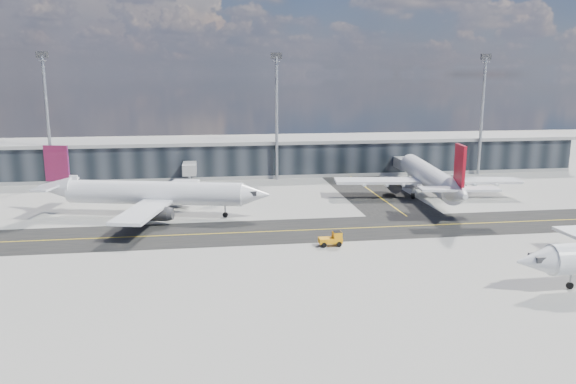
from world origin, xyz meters
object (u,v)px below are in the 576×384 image
Objects in this scene: airliner_af at (152,193)px; service_van at (409,183)px; baggage_tug at (332,239)px; airliner_redtail at (430,177)px.

service_van is (53.21, 17.92, -3.20)m from airliner_af.
airliner_af is 34.85m from baggage_tug.
baggage_tug reaches higher than service_van.
airliner_redtail is at bearing 135.88° from baggage_tug.
baggage_tug is at bearing -157.12° from service_van.
service_van is at bearing 96.23° from airliner_redtail.
airliner_af is 12.11× the size of baggage_tug.
airliner_redtail is at bearing -124.86° from service_van.
airliner_af reaches higher than baggage_tug.
airliner_af is 56.23m from service_van.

